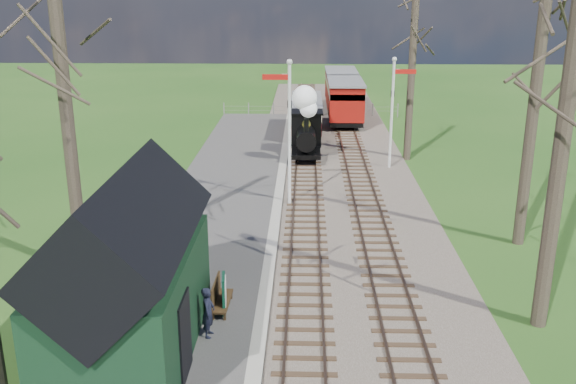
% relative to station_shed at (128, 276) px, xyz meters
% --- Properties ---
extents(distant_hills, '(114.40, 48.00, 22.02)m').
position_rel_station_shed_xyz_m(distant_hills, '(5.70, 60.38, -18.47)').
color(distant_hills, '#385B23').
rests_on(distant_hills, ground).
extents(ballast_bed, '(8.00, 60.00, 0.10)m').
position_rel_station_shed_xyz_m(ballast_bed, '(5.60, 18.00, -2.22)').
color(ballast_bed, brown).
rests_on(ballast_bed, ground).
extents(track_near, '(1.60, 60.00, 0.15)m').
position_rel_station_shed_xyz_m(track_near, '(4.30, 18.00, -2.17)').
color(track_near, brown).
rests_on(track_near, ground).
extents(track_far, '(1.60, 60.00, 0.15)m').
position_rel_station_shed_xyz_m(track_far, '(6.90, 18.00, -2.17)').
color(track_far, brown).
rests_on(track_far, ground).
extents(platform, '(5.00, 44.00, 0.20)m').
position_rel_station_shed_xyz_m(platform, '(0.80, 10.00, -2.17)').
color(platform, '#474442').
rests_on(platform, ground).
extents(coping_strip, '(0.40, 44.00, 0.21)m').
position_rel_station_shed_xyz_m(coping_strip, '(3.10, 10.00, -2.16)').
color(coping_strip, '#B2AD9E').
rests_on(coping_strip, ground).
extents(station_shed, '(3.25, 6.30, 4.78)m').
position_rel_station_shed_xyz_m(station_shed, '(0.00, 0.00, 0.00)').
color(station_shed, black).
rests_on(station_shed, platform).
extents(semaphore_near, '(1.22, 0.24, 6.22)m').
position_rel_station_shed_xyz_m(semaphore_near, '(3.53, 12.00, 1.35)').
color(semaphore_near, silver).
rests_on(semaphore_near, ground).
extents(semaphore_far, '(1.22, 0.24, 5.72)m').
position_rel_station_shed_xyz_m(semaphore_far, '(8.67, 18.00, 1.08)').
color(semaphore_far, silver).
rests_on(semaphore_far, ground).
extents(bare_trees, '(15.51, 22.39, 12.00)m').
position_rel_station_shed_xyz_m(bare_trees, '(5.63, 6.10, 2.94)').
color(bare_trees, '#382D23').
rests_on(bare_trees, ground).
extents(fence_line, '(12.60, 0.08, 1.00)m').
position_rel_station_shed_xyz_m(fence_line, '(4.60, 32.00, -1.72)').
color(fence_line, slate).
rests_on(fence_line, ground).
extents(locomotive, '(1.63, 3.79, 4.06)m').
position_rel_station_shed_xyz_m(locomotive, '(4.29, 19.58, -0.37)').
color(locomotive, black).
rests_on(locomotive, ground).
extents(coach, '(1.90, 6.50, 2.00)m').
position_rel_station_shed_xyz_m(coach, '(4.30, 25.64, -0.87)').
color(coach, black).
rests_on(coach, ground).
extents(red_carriage_a, '(2.35, 5.81, 2.47)m').
position_rel_station_shed_xyz_m(red_carriage_a, '(6.90, 29.14, -0.59)').
color(red_carriage_a, black).
rests_on(red_carriage_a, ground).
extents(red_carriage_b, '(2.35, 5.81, 2.47)m').
position_rel_station_shed_xyz_m(red_carriage_b, '(6.90, 34.64, -0.59)').
color(red_carriage_b, black).
rests_on(red_carriage_b, ground).
extents(sign_board, '(0.17, 0.74, 1.09)m').
position_rel_station_shed_xyz_m(sign_board, '(2.02, 2.15, -1.52)').
color(sign_board, '#0E452E').
rests_on(sign_board, platform).
extents(bench, '(0.47, 1.49, 0.85)m').
position_rel_station_shed_xyz_m(bench, '(1.84, 2.28, -1.67)').
color(bench, '#3F2B16').
rests_on(bench, platform).
extents(person, '(0.36, 0.52, 1.38)m').
position_rel_station_shed_xyz_m(person, '(1.78, 0.79, -1.38)').
color(person, black).
rests_on(person, platform).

